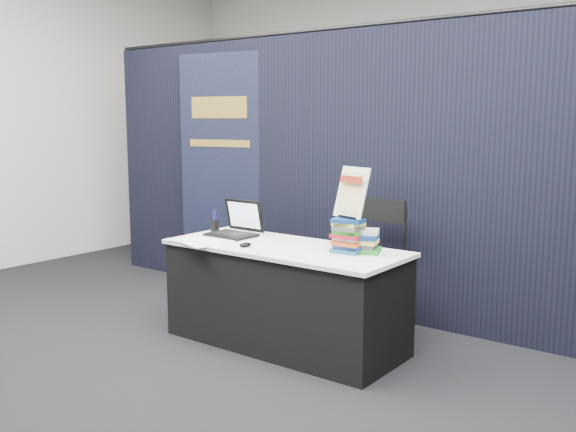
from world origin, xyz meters
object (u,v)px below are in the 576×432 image
(display_table, at_px, (285,296))
(book_stack_tall, at_px, (349,236))
(laptop, at_px, (235,227))
(pullup_banner, at_px, (221,186))
(book_stack_short, at_px, (362,241))
(stacking_chair, at_px, (367,261))
(info_sign, at_px, (352,193))

(display_table, bearing_deg, book_stack_tall, 9.04)
(display_table, relative_size, laptop, 4.82)
(pullup_banner, bearing_deg, book_stack_tall, -33.19)
(laptop, height_order, book_stack_short, laptop)
(book_stack_short, bearing_deg, display_table, -165.33)
(display_table, bearing_deg, stacking_chair, 59.11)
(book_stack_tall, height_order, stacking_chair, stacking_chair)
(laptop, xyz_separation_m, pullup_banner, (-0.95, 0.85, 0.20))
(display_table, distance_m, laptop, 0.72)
(pullup_banner, bearing_deg, info_sign, -32.45)
(display_table, relative_size, info_sign, 4.95)
(laptop, height_order, stacking_chair, stacking_chair)
(laptop, xyz_separation_m, book_stack_short, (1.13, 0.05, 0.02))
(book_stack_tall, relative_size, info_sign, 0.66)
(display_table, xyz_separation_m, stacking_chair, (0.35, 0.59, 0.20))
(book_stack_short, bearing_deg, pullup_banner, 158.91)
(display_table, height_order, laptop, laptop)
(laptop, height_order, info_sign, info_sign)
(book_stack_tall, distance_m, pullup_banner, 2.19)
(laptop, height_order, pullup_banner, pullup_banner)
(book_stack_tall, height_order, pullup_banner, pullup_banner)
(book_stack_short, bearing_deg, stacking_chair, 115.61)
(stacking_chair, bearing_deg, laptop, -150.60)
(laptop, xyz_separation_m, book_stack_tall, (1.06, -0.02, 0.05))
(laptop, bearing_deg, book_stack_short, 3.76)
(book_stack_tall, relative_size, pullup_banner, 0.10)
(book_stack_short, height_order, stacking_chair, stacking_chair)
(info_sign, bearing_deg, laptop, -164.09)
(laptop, bearing_deg, stacking_chair, 29.32)
(info_sign, distance_m, pullup_banner, 2.18)
(display_table, xyz_separation_m, laptop, (-0.57, 0.10, 0.44))
(laptop, height_order, book_stack_tall, laptop)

